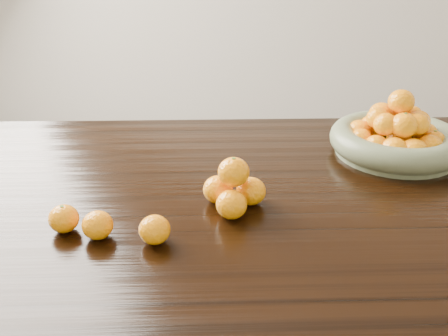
{
  "coord_description": "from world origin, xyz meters",
  "views": [
    {
      "loc": [
        0.0,
        -0.97,
        1.28
      ],
      "look_at": [
        0.03,
        -0.02,
        0.83
      ],
      "focal_mm": 40.0,
      "sensor_mm": 36.0,
      "label": 1
    }
  ],
  "objects_px": {
    "fruit_bowl": "(396,137)",
    "loose_orange_0": "(64,219)",
    "orange_pyramid": "(233,189)",
    "dining_table": "(209,231)"
  },
  "relations": [
    {
      "from": "fruit_bowl",
      "to": "loose_orange_0",
      "type": "relative_size",
      "value": 5.8
    },
    {
      "from": "fruit_bowl",
      "to": "orange_pyramid",
      "type": "bearing_deg",
      "value": -148.46
    },
    {
      "from": "orange_pyramid",
      "to": "loose_orange_0",
      "type": "relative_size",
      "value": 2.29
    },
    {
      "from": "dining_table",
      "to": "orange_pyramid",
      "type": "height_order",
      "value": "orange_pyramid"
    },
    {
      "from": "dining_table",
      "to": "orange_pyramid",
      "type": "xyz_separation_m",
      "value": [
        0.05,
        -0.05,
        0.13
      ]
    },
    {
      "from": "dining_table",
      "to": "loose_orange_0",
      "type": "height_order",
      "value": "loose_orange_0"
    },
    {
      "from": "dining_table",
      "to": "fruit_bowl",
      "type": "xyz_separation_m",
      "value": [
        0.49,
        0.22,
        0.14
      ]
    },
    {
      "from": "fruit_bowl",
      "to": "orange_pyramid",
      "type": "distance_m",
      "value": 0.51
    },
    {
      "from": "orange_pyramid",
      "to": "loose_orange_0",
      "type": "height_order",
      "value": "orange_pyramid"
    },
    {
      "from": "fruit_bowl",
      "to": "orange_pyramid",
      "type": "xyz_separation_m",
      "value": [
        -0.44,
        -0.27,
        -0.0
      ]
    }
  ]
}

